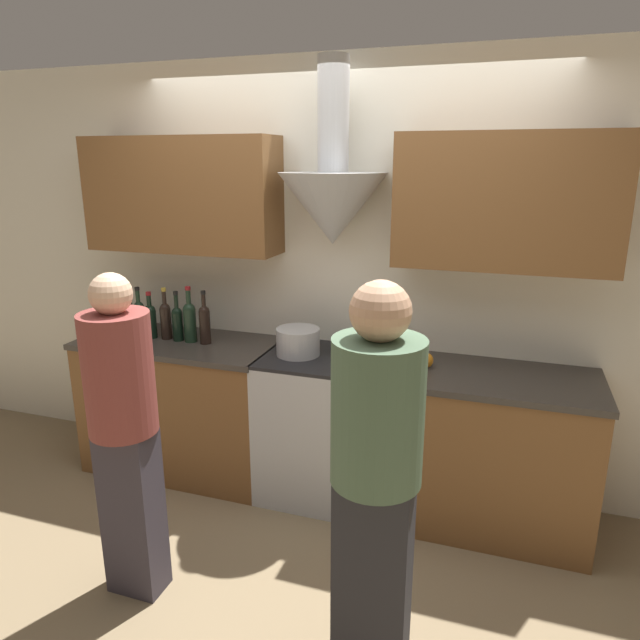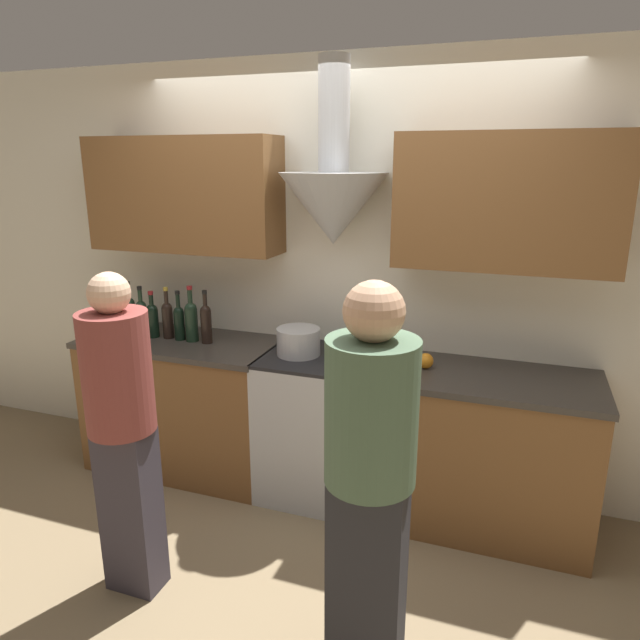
# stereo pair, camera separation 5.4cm
# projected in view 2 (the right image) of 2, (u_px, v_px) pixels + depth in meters

# --- Properties ---
(ground_plane) EXTENTS (12.00, 12.00, 0.00)m
(ground_plane) POSITION_uv_depth(u_px,v_px,m) (305.00, 523.00, 3.27)
(ground_plane) COLOR #847051
(wall_back) EXTENTS (8.40, 0.62, 2.60)m
(wall_back) POSITION_uv_depth(u_px,v_px,m) (337.00, 252.00, 3.44)
(wall_back) COLOR silver
(wall_back) RESTS_ON ground_plane
(counter_left) EXTENTS (1.27, 0.62, 0.90)m
(counter_left) POSITION_uv_depth(u_px,v_px,m) (185.00, 403.00, 3.79)
(counter_left) COLOR brown
(counter_left) RESTS_ON ground_plane
(counter_right) EXTENTS (1.16, 0.62, 0.90)m
(counter_right) POSITION_uv_depth(u_px,v_px,m) (484.00, 451.00, 3.17)
(counter_right) COLOR brown
(counter_right) RESTS_ON ground_plane
(stove_range) EXTENTS (0.73, 0.60, 0.90)m
(stove_range) POSITION_uv_depth(u_px,v_px,m) (326.00, 425.00, 3.47)
(stove_range) COLOR #B7BABC
(stove_range) RESTS_ON ground_plane
(wine_bottle_0) EXTENTS (0.07, 0.07, 0.36)m
(wine_bottle_0) POSITION_uv_depth(u_px,v_px,m) (107.00, 311.00, 3.80)
(wine_bottle_0) COLOR black
(wine_bottle_0) RESTS_ON counter_left
(wine_bottle_1) EXTENTS (0.08, 0.08, 0.31)m
(wine_bottle_1) POSITION_uv_depth(u_px,v_px,m) (118.00, 315.00, 3.77)
(wine_bottle_1) COLOR black
(wine_bottle_1) RESTS_ON counter_left
(wine_bottle_2) EXTENTS (0.07, 0.07, 0.36)m
(wine_bottle_2) POSITION_uv_depth(u_px,v_px,m) (130.00, 313.00, 3.74)
(wine_bottle_2) COLOR black
(wine_bottle_2) RESTS_ON counter_left
(wine_bottle_3) EXTENTS (0.07, 0.07, 0.33)m
(wine_bottle_3) POSITION_uv_depth(u_px,v_px,m) (142.00, 316.00, 3.72)
(wine_bottle_3) COLOR black
(wine_bottle_3) RESTS_ON counter_left
(wine_bottle_4) EXTENTS (0.08, 0.08, 0.31)m
(wine_bottle_4) POSITION_uv_depth(u_px,v_px,m) (153.00, 318.00, 3.69)
(wine_bottle_4) COLOR black
(wine_bottle_4) RESTS_ON counter_left
(wine_bottle_5) EXTENTS (0.07, 0.07, 0.34)m
(wine_bottle_5) POSITION_uv_depth(u_px,v_px,m) (168.00, 318.00, 3.67)
(wine_bottle_5) COLOR black
(wine_bottle_5) RESTS_ON counter_left
(wine_bottle_6) EXTENTS (0.07, 0.07, 0.32)m
(wine_bottle_6) POSITION_uv_depth(u_px,v_px,m) (179.00, 321.00, 3.63)
(wine_bottle_6) COLOR black
(wine_bottle_6) RESTS_ON counter_left
(wine_bottle_7) EXTENTS (0.08, 0.08, 0.36)m
(wine_bottle_7) POSITION_uv_depth(u_px,v_px,m) (191.00, 319.00, 3.60)
(wine_bottle_7) COLOR black
(wine_bottle_7) RESTS_ON counter_left
(wine_bottle_8) EXTENTS (0.07, 0.07, 0.34)m
(wine_bottle_8) POSITION_uv_depth(u_px,v_px,m) (206.00, 322.00, 3.57)
(wine_bottle_8) COLOR black
(wine_bottle_8) RESTS_ON counter_left
(stock_pot) EXTENTS (0.26, 0.26, 0.16)m
(stock_pot) POSITION_uv_depth(u_px,v_px,m) (298.00, 342.00, 3.37)
(stock_pot) COLOR #B7BABC
(stock_pot) RESTS_ON stove_range
(mixing_bowl) EXTENTS (0.25, 0.25, 0.09)m
(mixing_bowl) POSITION_uv_depth(u_px,v_px,m) (355.00, 350.00, 3.34)
(mixing_bowl) COLOR #B7BABC
(mixing_bowl) RESTS_ON stove_range
(orange_fruit) EXTENTS (0.09, 0.09, 0.09)m
(orange_fruit) POSITION_uv_depth(u_px,v_px,m) (426.00, 361.00, 3.15)
(orange_fruit) COLOR orange
(orange_fruit) RESTS_ON counter_right
(person_foreground_left) EXTENTS (0.30, 0.30, 1.56)m
(person_foreground_left) POSITION_uv_depth(u_px,v_px,m) (122.00, 423.00, 2.57)
(person_foreground_left) COLOR #38333D
(person_foreground_left) RESTS_ON ground_plane
(person_foreground_right) EXTENTS (0.33, 0.33, 1.63)m
(person_foreground_right) POSITION_uv_depth(u_px,v_px,m) (370.00, 478.00, 2.05)
(person_foreground_right) COLOR #28282D
(person_foreground_right) RESTS_ON ground_plane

